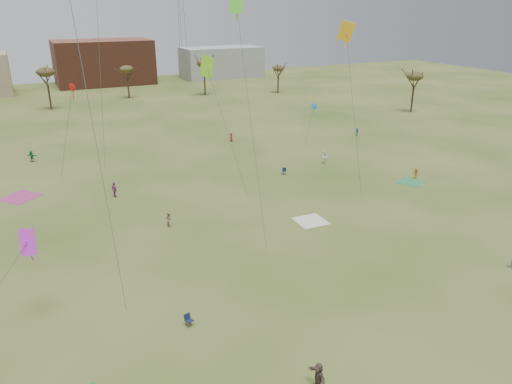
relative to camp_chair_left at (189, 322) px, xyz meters
name	(u,v)px	position (x,y,z in m)	size (l,w,h in m)	color
ground	(329,317)	(9.41, -3.49, -0.26)	(260.00, 260.00, 0.00)	#314A17
spectator_fore_b	(169,219)	(3.46, 16.45, 0.50)	(0.74, 0.58, 1.52)	#9C7F63
spectator_fore_c	(318,376)	(4.93, -8.93, 0.60)	(1.60, 0.51, 1.73)	#504039
flyer_mid_b	(416,173)	(36.33, 16.34, 0.50)	(0.99, 0.57, 1.53)	#B45B21
spectator_mid_d	(114,190)	(0.01, 27.03, 0.66)	(1.08, 0.45, 1.84)	#983F8E
spectator_mid_e	(325,157)	(29.31, 26.91, 0.65)	(0.89, 0.69, 1.83)	white
flyer_far_a	(32,156)	(-8.07, 46.04, 0.58)	(1.55, 0.49, 1.67)	#287A4C
flyer_far_b	(231,137)	(22.03, 43.62, 0.45)	(0.70, 0.45, 1.42)	maroon
flyer_far_c	(357,132)	(42.93, 37.47, 0.45)	(0.91, 0.53, 1.42)	navy
blanket_cream	(311,221)	(17.06, 11.12, -0.26)	(3.03, 3.03, 0.03)	silver
blanket_plum	(20,197)	(-10.07, 31.81, -0.26)	(3.73, 3.73, 0.03)	#AD3572
blanket_olive	(411,182)	(34.86, 15.55, -0.26)	(2.89, 2.89, 0.03)	#2F8149
camp_chair_left	(189,322)	(0.00, 0.00, 0.00)	(0.64, 0.67, 0.87)	#131C35
camp_chair_right	(284,172)	(21.81, 25.35, 0.00)	(0.73, 0.74, 0.87)	#121734
tree_line	(98,79)	(6.56, 75.64, 6.83)	(117.44, 49.32, 8.91)	#3A2B1E
building_brick	(104,62)	(14.41, 116.51, 5.74)	(26.00, 16.00, 12.00)	brown
building_grey	(222,62)	(49.41, 114.51, 4.24)	(24.00, 12.00, 9.00)	gray
radio_tower	(181,11)	(39.41, 121.51, 18.95)	(1.51, 1.72, 41.00)	#9EA3A8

